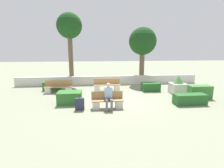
{
  "coord_description": "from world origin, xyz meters",
  "views": [
    {
      "loc": [
        -1.23,
        -9.66,
        3.04
      ],
      "look_at": [
        -0.17,
        0.5,
        0.9
      ],
      "focal_mm": 28.0,
      "sensor_mm": 36.0,
      "label": 1
    }
  ],
  "objects_px": {
    "person_seated_man": "(109,95)",
    "tree_center_left": "(143,42)",
    "bench_left_side": "(58,88)",
    "bench_right_side": "(107,86)",
    "tree_leftmost": "(69,28)",
    "bench_front": "(107,102)",
    "suitcase": "(80,104)",
    "planter_corner_left": "(178,86)"
  },
  "relations": [
    {
      "from": "bench_front",
      "to": "person_seated_man",
      "type": "height_order",
      "value": "person_seated_man"
    },
    {
      "from": "tree_center_left",
      "to": "bench_left_side",
      "type": "bearing_deg",
      "value": -157.17
    },
    {
      "from": "tree_leftmost",
      "to": "suitcase",
      "type": "bearing_deg",
      "value": -79.98
    },
    {
      "from": "person_seated_man",
      "to": "bench_front",
      "type": "bearing_deg",
      "value": 109.78
    },
    {
      "from": "bench_left_side",
      "to": "person_seated_man",
      "type": "xyz_separation_m",
      "value": [
        3.14,
        -3.57,
        0.4
      ]
    },
    {
      "from": "tree_center_left",
      "to": "bench_right_side",
      "type": "bearing_deg",
      "value": -142.21
    },
    {
      "from": "bench_right_side",
      "to": "suitcase",
      "type": "height_order",
      "value": "bench_right_side"
    },
    {
      "from": "bench_left_side",
      "to": "tree_leftmost",
      "type": "distance_m",
      "value": 5.21
    },
    {
      "from": "bench_front",
      "to": "planter_corner_left",
      "type": "distance_m",
      "value": 5.5
    },
    {
      "from": "person_seated_man",
      "to": "planter_corner_left",
      "type": "distance_m",
      "value": 5.52
    },
    {
      "from": "bench_front",
      "to": "bench_right_side",
      "type": "relative_size",
      "value": 0.86
    },
    {
      "from": "person_seated_man",
      "to": "tree_center_left",
      "type": "bearing_deg",
      "value": 61.71
    },
    {
      "from": "person_seated_man",
      "to": "bench_left_side",
      "type": "bearing_deg",
      "value": 131.33
    },
    {
      "from": "bench_front",
      "to": "bench_left_side",
      "type": "relative_size",
      "value": 0.88
    },
    {
      "from": "bench_right_side",
      "to": "suitcase",
      "type": "distance_m",
      "value": 4.17
    },
    {
      "from": "planter_corner_left",
      "to": "tree_leftmost",
      "type": "bearing_deg",
      "value": 152.09
    },
    {
      "from": "bench_left_side",
      "to": "tree_center_left",
      "type": "xyz_separation_m",
      "value": [
        6.54,
        2.76,
        3.15
      ]
    },
    {
      "from": "person_seated_man",
      "to": "suitcase",
      "type": "height_order",
      "value": "person_seated_man"
    },
    {
      "from": "bench_right_side",
      "to": "person_seated_man",
      "type": "xyz_separation_m",
      "value": [
        -0.2,
        -3.84,
        0.4
      ]
    },
    {
      "from": "bench_left_side",
      "to": "tree_center_left",
      "type": "distance_m",
      "value": 7.77
    },
    {
      "from": "person_seated_man",
      "to": "tree_leftmost",
      "type": "height_order",
      "value": "tree_leftmost"
    },
    {
      "from": "planter_corner_left",
      "to": "tree_center_left",
      "type": "relative_size",
      "value": 0.25
    },
    {
      "from": "bench_front",
      "to": "bench_right_side",
      "type": "xyz_separation_m",
      "value": [
        0.25,
        3.71,
        0.01
      ]
    },
    {
      "from": "bench_left_side",
      "to": "bench_right_side",
      "type": "height_order",
      "value": "same"
    },
    {
      "from": "tree_leftmost",
      "to": "bench_front",
      "type": "bearing_deg",
      "value": -68.34
    },
    {
      "from": "bench_right_side",
      "to": "tree_leftmost",
      "type": "xyz_separation_m",
      "value": [
        -2.79,
        2.68,
        4.25
      ]
    },
    {
      "from": "bench_right_side",
      "to": "tree_center_left",
      "type": "height_order",
      "value": "tree_center_left"
    },
    {
      "from": "person_seated_man",
      "to": "tree_center_left",
      "type": "xyz_separation_m",
      "value": [
        3.4,
        6.33,
        2.75
      ]
    },
    {
      "from": "person_seated_man",
      "to": "suitcase",
      "type": "xyz_separation_m",
      "value": [
        -1.43,
        0.01,
        -0.42
      ]
    },
    {
      "from": "bench_right_side",
      "to": "tree_center_left",
      "type": "relative_size",
      "value": 0.4
    },
    {
      "from": "person_seated_man",
      "to": "tree_center_left",
      "type": "height_order",
      "value": "tree_center_left"
    },
    {
      "from": "person_seated_man",
      "to": "planter_corner_left",
      "type": "height_order",
      "value": "person_seated_man"
    },
    {
      "from": "bench_front",
      "to": "person_seated_man",
      "type": "bearing_deg",
      "value": -70.22
    },
    {
      "from": "bench_left_side",
      "to": "tree_center_left",
      "type": "relative_size",
      "value": 0.39
    },
    {
      "from": "bench_front",
      "to": "bench_left_side",
      "type": "height_order",
      "value": "same"
    },
    {
      "from": "bench_right_side",
      "to": "tree_center_left",
      "type": "bearing_deg",
      "value": 43.98
    },
    {
      "from": "bench_front",
      "to": "suitcase",
      "type": "height_order",
      "value": "bench_front"
    },
    {
      "from": "bench_front",
      "to": "tree_leftmost",
      "type": "distance_m",
      "value": 8.09
    },
    {
      "from": "bench_front",
      "to": "suitcase",
      "type": "bearing_deg",
      "value": -174.61
    },
    {
      "from": "planter_corner_left",
      "to": "suitcase",
      "type": "xyz_separation_m",
      "value": [
        -6.31,
        -2.57,
        -0.22
      ]
    },
    {
      "from": "suitcase",
      "to": "bench_left_side",
      "type": "bearing_deg",
      "value": 115.58
    },
    {
      "from": "suitcase",
      "to": "tree_leftmost",
      "type": "xyz_separation_m",
      "value": [
        -1.15,
        6.52,
        4.28
      ]
    }
  ]
}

